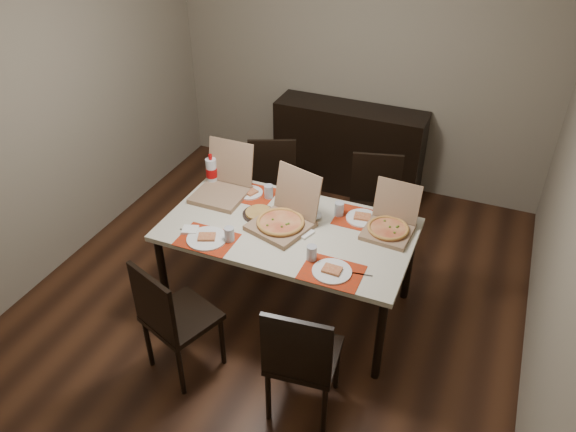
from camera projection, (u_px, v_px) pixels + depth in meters
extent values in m
cube|color=#3F2213|center=(280.00, 291.00, 4.64)|extent=(3.80, 4.00, 0.02)
cube|color=gray|center=(361.00, 60.00, 5.43)|extent=(3.80, 0.02, 2.60)
cube|color=gray|center=(60.00, 107.00, 4.51)|extent=(0.02, 4.00, 2.60)
cube|color=gray|center=(576.00, 209.00, 3.29)|extent=(0.02, 4.00, 2.60)
cube|color=black|center=(348.00, 149.00, 5.73)|extent=(1.50, 0.40, 0.90)
cube|color=beige|center=(288.00, 230.00, 4.09)|extent=(1.80, 1.00, 0.04)
cylinder|color=black|center=(163.00, 276.00, 4.24)|extent=(0.06, 0.06, 0.71)
cylinder|color=black|center=(380.00, 340.00, 3.70)|extent=(0.06, 0.06, 0.71)
cylinder|color=black|center=(219.00, 215.00, 4.91)|extent=(0.06, 0.06, 0.71)
cylinder|color=black|center=(409.00, 262.00, 4.37)|extent=(0.06, 0.06, 0.71)
cube|color=black|center=(182.00, 317.00, 3.74)|extent=(0.54, 0.54, 0.04)
cube|color=black|center=(153.00, 304.00, 3.49)|extent=(0.40, 0.17, 0.46)
cylinder|color=black|center=(148.00, 343.00, 3.87)|extent=(0.04, 0.04, 0.43)
cylinder|color=black|center=(181.00, 371.00, 3.67)|extent=(0.04, 0.04, 0.43)
cylinder|color=black|center=(189.00, 316.00, 4.09)|extent=(0.04, 0.04, 0.43)
cylinder|color=black|center=(222.00, 341.00, 3.88)|extent=(0.04, 0.04, 0.43)
cube|color=black|center=(304.00, 355.00, 3.47)|extent=(0.46, 0.46, 0.04)
cube|color=black|center=(296.00, 350.00, 3.18)|extent=(0.42, 0.08, 0.46)
cylinder|color=black|center=(268.00, 396.00, 3.51)|extent=(0.04, 0.04, 0.43)
cylinder|color=black|center=(324.00, 410.00, 3.42)|extent=(0.04, 0.04, 0.43)
cylinder|color=black|center=(285.00, 354.00, 3.79)|extent=(0.04, 0.04, 0.43)
cylinder|color=black|center=(337.00, 365.00, 3.71)|extent=(0.04, 0.04, 0.43)
cube|color=black|center=(272.00, 199.00, 4.95)|extent=(0.55, 0.55, 0.04)
cube|color=black|center=(272.00, 164.00, 4.97)|extent=(0.40, 0.19, 0.46)
cylinder|color=black|center=(292.00, 209.00, 5.23)|extent=(0.04, 0.04, 0.43)
cylinder|color=black|center=(254.00, 210.00, 5.23)|extent=(0.04, 0.04, 0.43)
cylinder|color=black|center=(293.00, 232.00, 4.94)|extent=(0.04, 0.04, 0.43)
cylinder|color=black|center=(252.00, 232.00, 4.93)|extent=(0.04, 0.04, 0.43)
cube|color=black|center=(373.00, 215.00, 4.74)|extent=(0.51, 0.51, 0.04)
cube|color=black|center=(376.00, 178.00, 4.76)|extent=(0.41, 0.14, 0.46)
cylinder|color=black|center=(392.00, 227.00, 5.00)|extent=(0.04, 0.04, 0.43)
cylinder|color=black|center=(351.00, 224.00, 5.04)|extent=(0.04, 0.04, 0.43)
cylinder|color=black|center=(392.00, 252.00, 4.71)|extent=(0.04, 0.04, 0.43)
cylinder|color=black|center=(349.00, 248.00, 4.75)|extent=(0.04, 0.04, 0.43)
cube|color=#B1260B|center=(207.00, 239.00, 3.96)|extent=(0.40, 0.30, 0.00)
cylinder|color=white|center=(207.00, 239.00, 3.95)|extent=(0.29, 0.29, 0.01)
cube|color=tan|center=(207.00, 237.00, 3.94)|extent=(0.15, 0.13, 0.02)
cylinder|color=#ABAEB7|center=(229.00, 234.00, 3.92)|extent=(0.07, 0.07, 0.11)
cube|color=#B2B2B7|center=(193.00, 231.00, 4.04)|extent=(0.20, 0.04, 0.00)
cube|color=white|center=(190.00, 230.00, 4.03)|extent=(0.13, 0.13, 0.02)
cube|color=#B1260B|center=(332.00, 272.00, 3.66)|extent=(0.40, 0.30, 0.00)
cylinder|color=white|center=(332.00, 271.00, 3.66)|extent=(0.26, 0.26, 0.01)
cube|color=tan|center=(332.00, 270.00, 3.65)|extent=(0.12, 0.09, 0.02)
cylinder|color=#ABAEB7|center=(312.00, 253.00, 3.74)|extent=(0.07, 0.07, 0.11)
cube|color=#B2B2B7|center=(357.00, 274.00, 3.65)|extent=(0.20, 0.04, 0.00)
cube|color=#B1260B|center=(249.00, 193.00, 4.46)|extent=(0.40, 0.30, 0.00)
cylinder|color=white|center=(249.00, 193.00, 4.45)|extent=(0.21, 0.21, 0.01)
cube|color=tan|center=(249.00, 191.00, 4.45)|extent=(0.14, 0.13, 0.02)
cylinder|color=#ABAEB7|center=(269.00, 192.00, 4.38)|extent=(0.07, 0.07, 0.11)
cube|color=#B2B2B7|center=(234.00, 187.00, 4.54)|extent=(0.20, 0.04, 0.00)
cube|color=white|center=(234.00, 186.00, 4.53)|extent=(0.13, 0.13, 0.02)
cube|color=#B1260B|center=(362.00, 219.00, 4.16)|extent=(0.40, 0.30, 0.00)
cylinder|color=white|center=(362.00, 218.00, 4.16)|extent=(0.24, 0.24, 0.01)
cube|color=tan|center=(362.00, 216.00, 4.15)|extent=(0.13, 0.11, 0.02)
cylinder|color=#ABAEB7|center=(339.00, 209.00, 4.18)|extent=(0.07, 0.07, 0.11)
cube|color=#B2B2B7|center=(380.00, 224.00, 4.11)|extent=(0.20, 0.04, 0.00)
cube|color=white|center=(304.00, 233.00, 4.01)|extent=(0.14, 0.15, 0.02)
cube|color=#896A4F|center=(281.00, 226.00, 4.06)|extent=(0.49, 0.49, 0.04)
cube|color=#896A4F|center=(298.00, 192.00, 4.07)|extent=(0.40, 0.20, 0.35)
cylinder|color=tan|center=(280.00, 223.00, 4.05)|extent=(0.42, 0.42, 0.02)
cube|color=#896A4F|center=(388.00, 232.00, 4.01)|extent=(0.35, 0.35, 0.03)
cube|color=#896A4F|center=(397.00, 201.00, 4.03)|extent=(0.33, 0.10, 0.30)
cylinder|color=tan|center=(388.00, 229.00, 3.99)|extent=(0.30, 0.30, 0.02)
cube|color=#896A4F|center=(221.00, 195.00, 4.41)|extent=(0.39, 0.39, 0.04)
cube|color=#896A4F|center=(231.00, 162.00, 4.45)|extent=(0.39, 0.09, 0.35)
cylinder|color=black|center=(259.00, 214.00, 4.21)|extent=(0.25, 0.25, 0.01)
cylinder|color=tan|center=(259.00, 212.00, 4.20)|extent=(0.20, 0.20, 0.02)
imported|color=white|center=(315.00, 216.00, 4.18)|extent=(0.13, 0.13, 0.03)
cylinder|color=silver|center=(212.00, 172.00, 4.52)|extent=(0.09, 0.09, 0.23)
cylinder|color=#A50708|center=(212.00, 172.00, 4.52)|extent=(0.09, 0.09, 0.08)
cylinder|color=#A50708|center=(210.00, 157.00, 4.44)|extent=(0.03, 0.03, 0.04)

